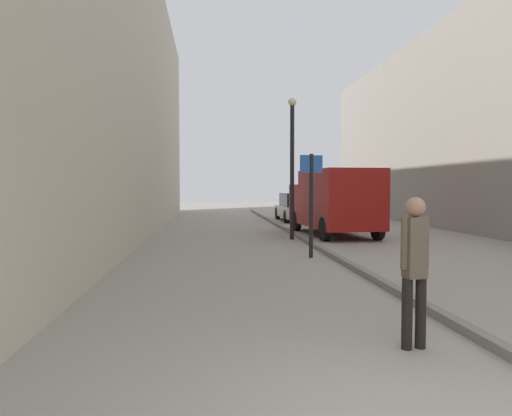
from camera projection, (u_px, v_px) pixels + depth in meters
name	position (u px, v px, depth m)	size (l,w,h in m)	color
ground_plane	(258.00, 244.00, 15.09)	(80.00, 80.00, 0.00)	gray
building_facade_left	(98.00, 65.00, 14.38)	(2.43, 40.00, 10.86)	#BCB29E
kerb_strip	(307.00, 241.00, 15.24)	(0.16, 40.00, 0.12)	slate
pedestrian_main_foreground	(415.00, 262.00, 5.26)	(0.33, 0.22, 1.67)	black
delivery_van	(334.00, 200.00, 17.68)	(2.39, 5.46, 2.39)	maroon
parked_car	(297.00, 207.00, 25.17)	(1.88, 4.22, 1.45)	silver
street_sign_post	(311.00, 196.00, 12.03)	(0.59, 0.15, 2.60)	black
lamp_post	(292.00, 159.00, 16.17)	(0.28, 0.28, 4.76)	black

